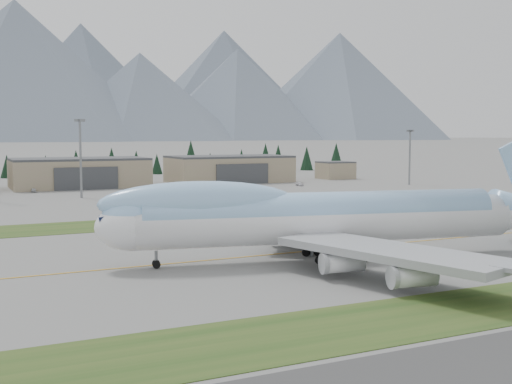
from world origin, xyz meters
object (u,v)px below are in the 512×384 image
boeing_747_freighter (324,216)px  service_vehicle_b (226,189)px  hangar_right (229,169)px  service_vehicle_c (300,186)px  hangar_center (80,173)px  service_vehicle_a (34,192)px

boeing_747_freighter → service_vehicle_b: boeing_747_freighter is taller
boeing_747_freighter → hangar_right: bearing=83.6°
hangar_right → service_vehicle_c: 34.27m
hangar_right → service_vehicle_c: bearing=-61.4°
hangar_center → service_vehicle_a: hangar_center is taller
service_vehicle_b → service_vehicle_c: 31.02m
boeing_747_freighter → service_vehicle_a: size_ratio=19.82×
service_vehicle_b → service_vehicle_c: service_vehicle_c is taller
service_vehicle_a → service_vehicle_c: (94.13, -15.11, 0.00)m
boeing_747_freighter → hangar_right: 165.45m
service_vehicle_c → hangar_right: bearing=123.0°
service_vehicle_c → hangar_center: bearing=163.1°
service_vehicle_b → hangar_center: bearing=63.0°
hangar_right → service_vehicle_a: (-77.91, -14.59, -5.39)m
hangar_center → hangar_right: (60.00, 0.00, 0.00)m
hangar_center → service_vehicle_b: 55.33m
service_vehicle_a → service_vehicle_b: size_ratio=1.08×
hangar_right → service_vehicle_a: hangar_right is taller
hangar_right → service_vehicle_a: size_ratio=12.14×
boeing_747_freighter → service_vehicle_b: (36.98, 125.75, -6.78)m
hangar_right → service_vehicle_b: size_ratio=13.14×
service_vehicle_c → service_vehicle_b: bearing=-172.5°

